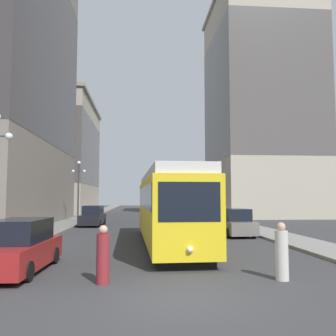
{
  "coord_description": "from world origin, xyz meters",
  "views": [
    {
      "loc": [
        -1.11,
        -9.24,
        2.61
      ],
      "look_at": [
        0.13,
        6.21,
        3.87
      ],
      "focal_mm": 38.21,
      "sensor_mm": 36.0,
      "label": 1
    }
  ],
  "objects": [
    {
      "name": "ground_plane",
      "position": [
        0.0,
        0.0,
        0.0
      ],
      "size": [
        200.0,
        200.0,
        0.0
      ],
      "primitive_type": "plane",
      "color": "#38383A"
    },
    {
      "name": "sidewalk_left",
      "position": [
        -7.94,
        40.0,
        0.07
      ],
      "size": [
        2.66,
        120.0,
        0.15
      ],
      "primitive_type": "cube",
      "color": "gray",
      "rests_on": "ground"
    },
    {
      "name": "sidewalk_right",
      "position": [
        7.94,
        40.0,
        0.07
      ],
      "size": [
        2.66,
        120.0,
        0.15
      ],
      "primitive_type": "cube",
      "color": "gray",
      "rests_on": "ground"
    },
    {
      "name": "streetcar",
      "position": [
        0.44,
        10.46,
        2.1
      ],
      "size": [
        3.03,
        14.77,
        3.89
      ],
      "rotation": [
        0.0,
        0.0,
        0.03
      ],
      "color": "black",
      "rests_on": "ground"
    },
    {
      "name": "transit_bus",
      "position": [
        4.28,
        26.3,
        1.95
      ],
      "size": [
        2.66,
        12.95,
        3.45
      ],
      "rotation": [
        0.0,
        0.0,
        0.01
      ],
      "color": "black",
      "rests_on": "ground"
    },
    {
      "name": "parked_car_left_near",
      "position": [
        -5.3,
        23.83,
        0.84
      ],
      "size": [
        2.01,
        4.86,
        1.82
      ],
      "rotation": [
        0.0,
        0.0,
        -0.03
      ],
      "color": "black",
      "rests_on": "ground"
    },
    {
      "name": "parked_car_left_mid",
      "position": [
        -5.3,
        3.86,
        0.84
      ],
      "size": [
        2.01,
        4.93,
        1.82
      ],
      "rotation": [
        0.0,
        0.0,
        -0.03
      ],
      "color": "black",
      "rests_on": "ground"
    },
    {
      "name": "parked_car_right_far",
      "position": [
        5.31,
        14.58,
        0.84
      ],
      "size": [
        2.07,
        4.36,
        1.82
      ],
      "rotation": [
        0.0,
        0.0,
        3.2
      ],
      "color": "black",
      "rests_on": "ground"
    },
    {
      "name": "pedestrian_crossing_near",
      "position": [
        -2.19,
        1.85,
        0.82
      ],
      "size": [
        0.39,
        0.39,
        1.75
      ],
      "rotation": [
        0.0,
        0.0,
        0.55
      ],
      "color": "maroon",
      "rests_on": "ground"
    },
    {
      "name": "pedestrian_crossing_far",
      "position": [
        3.38,
        1.87,
        0.84
      ],
      "size": [
        0.4,
        0.4,
        1.81
      ],
      "rotation": [
        0.0,
        0.0,
        2.67
      ],
      "color": "beige",
      "rests_on": "ground"
    },
    {
      "name": "lamp_post_left_far",
      "position": [
        -7.2,
        27.15,
        4.09
      ],
      "size": [
        1.41,
        0.36,
        6.06
      ],
      "color": "#333338",
      "rests_on": "sidewalk_left"
    },
    {
      "name": "building_left_corner",
      "position": [
        -17.26,
        52.38,
        9.65
      ],
      "size": [
        16.57,
        22.91,
        18.8
      ],
      "color": "#B2A893",
      "rests_on": "ground"
    },
    {
      "name": "building_right_corner",
      "position": [
        15.61,
        38.47,
        15.57
      ],
      "size": [
        13.27,
        16.39,
        30.19
      ],
      "color": "#B2A893",
      "rests_on": "ground"
    }
  ]
}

